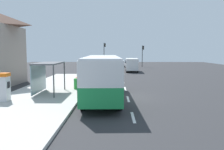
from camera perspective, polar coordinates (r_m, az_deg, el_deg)
ground_plane at (r=33.11m, az=1.96°, el=-0.59°), size 56.00×92.00×0.04m
sidewalk_platform at (r=21.93m, az=-14.29°, el=-3.72°), size 6.20×30.00×0.18m
lane_stripe_seg_0 at (r=13.44m, az=5.01°, el=-9.93°), size 0.16×2.20×0.01m
lane_stripe_seg_1 at (r=18.29m, az=3.82°, el=-5.70°), size 0.16×2.20×0.01m
lane_stripe_seg_2 at (r=23.21m, az=3.14°, el=-3.25°), size 0.16×2.20×0.01m
lane_stripe_seg_3 at (r=28.15m, az=2.70°, el=-1.66°), size 0.16×2.20×0.01m
lane_stripe_seg_4 at (r=33.11m, az=2.39°, el=-0.54°), size 0.16×2.20×0.01m
lane_stripe_seg_5 at (r=38.08m, az=2.17°, el=0.28°), size 0.16×2.20×0.01m
lane_stripe_seg_6 at (r=43.06m, az=1.99°, el=0.92°), size 0.16×2.20×0.01m
lane_stripe_seg_7 at (r=48.05m, az=1.85°, el=1.42°), size 0.16×2.20×0.01m
bus at (r=18.30m, az=-2.34°, el=0.13°), size 2.87×11.09×3.21m
white_van at (r=42.04m, az=4.69°, el=2.61°), size 2.15×5.25×2.30m
sedan_near at (r=52.87m, az=3.97°, el=2.66°), size 1.91×4.43×1.52m
ticket_machine at (r=18.17m, az=-24.16°, el=-2.54°), size 0.66×0.76×1.94m
recycling_bin_green at (r=22.02m, az=-8.35°, el=-2.08°), size 0.52×0.52×0.95m
recycling_bin_red at (r=22.71m, az=-8.07°, el=-1.84°), size 0.52×0.52×0.95m
recycling_bin_yellow at (r=23.39m, az=-7.81°, el=-1.61°), size 0.52×0.52×0.95m
traffic_light_near_side at (r=54.40m, az=7.29°, el=5.26°), size 0.49×0.28×4.81m
traffic_light_far_side at (r=54.88m, az=-1.81°, el=5.69°), size 0.49×0.28×5.42m
bus_shelter at (r=20.27m, az=-15.55°, el=1.20°), size 1.80×4.00×2.50m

